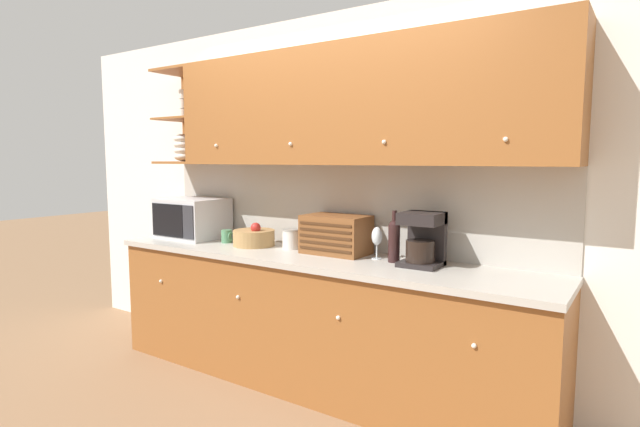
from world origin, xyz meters
name	(u,v)px	position (x,y,z in m)	size (l,w,h in m)	color
ground_plane	(336,368)	(0.00, 0.00, 0.00)	(24.00, 24.00, 0.00)	#896647
wall_back	(339,196)	(0.00, 0.03, 1.30)	(5.61, 0.06, 2.60)	white
counter_unit	(313,320)	(0.00, -0.31, 0.46)	(3.23, 0.65, 0.92)	#935628
backsplash_panel	(336,207)	(0.00, -0.01, 1.22)	(3.21, 0.01, 0.61)	#B7B2A8
upper_cabinets	(343,107)	(0.16, -0.18, 1.92)	(3.21, 0.38, 0.78)	#935628
microwave	(192,218)	(-1.25, -0.25, 1.08)	(0.51, 0.43, 0.33)	silver
mug	(227,236)	(-0.84, -0.27, 0.97)	(0.09, 0.08, 0.10)	#4C845B
fruit_basket	(254,237)	(-0.57, -0.26, 0.98)	(0.31, 0.31, 0.18)	#A87F4C
storage_canister	(291,239)	(-0.26, -0.20, 0.99)	(0.14, 0.14, 0.14)	silver
bread_box	(336,234)	(0.11, -0.18, 1.05)	(0.44, 0.28, 0.27)	brown
wine_glass	(377,237)	(0.43, -0.19, 1.06)	(0.07, 0.07, 0.21)	silver
wine_bottle	(394,239)	(0.57, -0.22, 1.07)	(0.07, 0.07, 0.33)	black
coffee_maker	(423,239)	(0.76, -0.22, 1.08)	(0.24, 0.23, 0.33)	black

